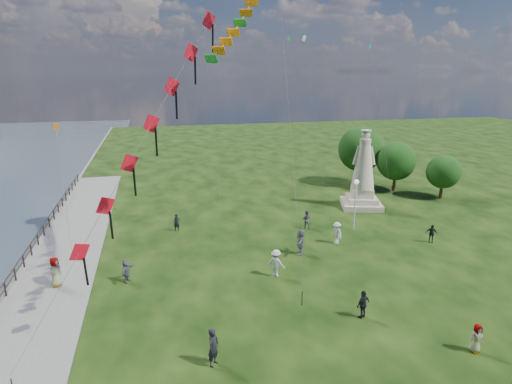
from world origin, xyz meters
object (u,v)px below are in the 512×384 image
object	(u,v)px
person_5	(127,271)
person_9	(431,233)
person_7	(306,219)
person_8	(337,233)
person_11	(300,242)
statue	(363,179)
person_4	(476,338)
lamppost	(356,194)
person_10	(55,273)
person_3	(363,304)
person_2	(276,263)
person_0	(213,347)
person_6	(177,223)

from	to	relation	value
person_5	person_9	bearing A→B (deg)	-63.52
person_5	person_7	size ratio (longest dim) A/B	0.97
person_7	person_8	bearing A→B (deg)	133.34
person_5	person_9	size ratio (longest dim) A/B	1.06
person_11	statue	bearing A→B (deg)	154.77
person_7	person_4	bearing A→B (deg)	123.26
lamppost	person_8	world-z (taller)	lamppost
lamppost	person_7	distance (m)	4.66
person_5	person_10	distance (m)	4.23
lamppost	person_3	distance (m)	13.96
statue	person_2	distance (m)	17.58
person_5	person_2	bearing A→B (deg)	-75.37
statue	person_4	xyz separation A→B (m)	(-5.33, -22.14, -2.14)
person_2	person_7	xyz separation A→B (m)	(5.01, 7.95, -0.12)
person_3	lamppost	bearing A→B (deg)	-137.32
statue	person_11	size ratio (longest dim) A/B	3.95
person_0	person_8	distance (m)	16.54
person_0	person_5	distance (m)	10.21
lamppost	person_10	bearing A→B (deg)	-167.63
person_6	person_11	distance (m)	10.97
lamppost	person_10	size ratio (longest dim) A/B	2.28
person_2	person_8	world-z (taller)	person_2
statue	person_3	size ratio (longest dim) A/B	4.68
lamppost	person_0	xyz separation A→B (m)	(-14.08, -14.52, -2.22)
statue	person_3	world-z (taller)	statue
person_5	person_8	distance (m)	15.83
statue	person_10	bearing A→B (deg)	-140.74
person_10	person_8	bearing A→B (deg)	-65.92
lamppost	person_9	distance (m)	6.60
person_10	person_0	bearing A→B (deg)	-121.56
person_8	person_5	bearing A→B (deg)	-93.87
statue	person_8	xyz separation A→B (m)	(-6.26, -8.12, -2.00)
person_3	person_5	bearing A→B (deg)	-53.25
person_0	person_2	xyz separation A→B (m)	(5.24, 7.81, -0.01)
lamppost	person_7	xyz separation A→B (m)	(-3.83, 1.24, -2.35)
person_2	person_0	bearing A→B (deg)	93.64
person_3	person_8	size ratio (longest dim) A/B	0.93
statue	person_9	bearing A→B (deg)	-66.53
person_6	lamppost	bearing A→B (deg)	6.23
person_11	person_4	bearing A→B (deg)	39.49
person_6	person_5	bearing A→B (deg)	-95.12
person_0	person_11	bearing A→B (deg)	2.40
person_3	person_9	bearing A→B (deg)	-163.48
person_3	person_4	distance (m)	5.54
person_7	person_10	xyz separation A→B (m)	(-18.69, -6.18, 0.15)
person_6	person_8	distance (m)	13.21
person_5	person_10	xyz separation A→B (m)	(-4.22, 0.28, 0.18)
lamppost	person_11	distance (m)	7.51
person_8	person_0	bearing A→B (deg)	-57.20
person_0	person_8	world-z (taller)	person_0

